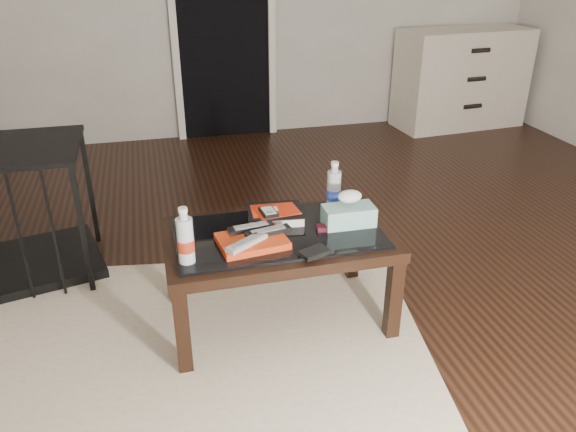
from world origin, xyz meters
name	(u,v)px	position (x,y,z in m)	size (l,w,h in m)	color
ground	(366,261)	(0.00, 0.00, 0.00)	(5.00, 5.00, 0.00)	black
doorway	(223,19)	(-0.40, 2.47, 1.02)	(0.90, 0.08, 2.07)	black
coffee_table	(278,245)	(-0.60, -0.40, 0.40)	(1.00, 0.60, 0.46)	black
rug	(199,350)	(-0.99, -0.55, 0.01)	(2.00, 1.50, 0.01)	beige
dresser	(461,78)	(1.80, 2.23, 0.45)	(1.24, 0.60, 0.90)	silver
pet_crate	(4,236)	(-1.90, 0.34, 0.23)	(1.02, 0.80, 0.71)	black
magazines	(252,241)	(-0.73, -0.48, 0.48)	(0.28, 0.21, 0.03)	red
remote_silver	(247,242)	(-0.76, -0.53, 0.50)	(0.20, 0.05, 0.02)	#A5A4A9
remote_black_front	(268,231)	(-0.65, -0.45, 0.50)	(0.20, 0.05, 0.02)	black
remote_black_back	(251,227)	(-0.72, -0.40, 0.50)	(0.20, 0.05, 0.02)	black
textbook	(275,215)	(-0.58, -0.27, 0.48)	(0.25, 0.20, 0.05)	black
dvd_mailers	(272,210)	(-0.59, -0.27, 0.51)	(0.19, 0.14, 0.01)	red
ipod	(269,212)	(-0.62, -0.31, 0.52)	(0.06, 0.10, 0.02)	black
flip_phone	(327,228)	(-0.38, -0.43, 0.47)	(0.09, 0.05, 0.02)	black
wallet	(315,252)	(-0.50, -0.63, 0.47)	(0.12, 0.07, 0.02)	black
water_bottle_left	(185,235)	(-1.01, -0.55, 0.58)	(0.07, 0.07, 0.24)	silver
water_bottle_right	(334,186)	(-0.29, -0.22, 0.58)	(0.07, 0.07, 0.24)	#B3B9BE
tissue_box	(349,216)	(-0.27, -0.40, 0.51)	(0.23, 0.12, 0.09)	#217C77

